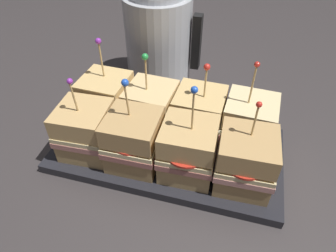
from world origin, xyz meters
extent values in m
plane|color=#383333|center=(0.00, 0.00, 0.00)|extent=(6.00, 6.00, 0.00)
cube|color=#232328|center=(0.00, 0.00, 0.01)|extent=(0.43, 0.22, 0.01)
cube|color=#232328|center=(0.00, 0.00, 0.01)|extent=(0.43, 0.22, 0.01)
cube|color=tan|center=(-0.14, -0.05, 0.04)|extent=(0.09, 0.09, 0.04)
cube|color=tan|center=(-0.14, -0.05, 0.06)|extent=(0.10, 0.10, 0.01)
cube|color=beige|center=(-0.14, -0.05, 0.07)|extent=(0.10, 0.10, 0.01)
cube|color=tan|center=(-0.14, -0.05, 0.10)|extent=(0.09, 0.09, 0.04)
cylinder|color=tan|center=(-0.15, -0.05, 0.14)|extent=(0.00, 0.01, 0.07)
sphere|color=purple|center=(-0.15, -0.05, 0.18)|extent=(0.01, 0.01, 0.01)
cube|color=tan|center=(-0.05, -0.05, 0.04)|extent=(0.09, 0.09, 0.04)
cube|color=#B26B60|center=(-0.05, -0.05, 0.06)|extent=(0.10, 0.10, 0.01)
cube|color=beige|center=(-0.05, -0.05, 0.07)|extent=(0.09, 0.09, 0.01)
cylinder|color=red|center=(-0.05, -0.06, 0.08)|extent=(0.06, 0.06, 0.00)
cube|color=tan|center=(-0.05, -0.05, 0.10)|extent=(0.09, 0.09, 0.04)
cylinder|color=tan|center=(-0.06, -0.04, 0.15)|extent=(0.00, 0.01, 0.08)
sphere|color=blue|center=(-0.06, -0.04, 0.18)|extent=(0.01, 0.01, 0.01)
cube|color=tan|center=(0.05, -0.05, 0.04)|extent=(0.09, 0.09, 0.04)
cube|color=#B26B60|center=(0.05, -0.05, 0.06)|extent=(0.10, 0.10, 0.01)
cube|color=beige|center=(0.05, -0.05, 0.07)|extent=(0.09, 0.09, 0.01)
cylinder|color=red|center=(0.05, -0.06, 0.08)|extent=(0.07, 0.07, 0.00)
cube|color=tan|center=(0.05, -0.05, 0.10)|extent=(0.09, 0.09, 0.04)
cylinder|color=tan|center=(0.05, -0.05, 0.15)|extent=(0.00, 0.01, 0.09)
sphere|color=blue|center=(0.05, -0.05, 0.19)|extent=(0.01, 0.01, 0.01)
cube|color=tan|center=(0.14, -0.05, 0.04)|extent=(0.09, 0.09, 0.04)
cube|color=tan|center=(0.14, -0.05, 0.06)|extent=(0.10, 0.10, 0.01)
cube|color=beige|center=(0.14, -0.05, 0.07)|extent=(0.09, 0.09, 0.01)
cylinder|color=red|center=(0.14, -0.06, 0.08)|extent=(0.07, 0.07, 0.00)
cube|color=tan|center=(0.14, -0.05, 0.10)|extent=(0.09, 0.09, 0.04)
cylinder|color=tan|center=(0.14, -0.04, 0.14)|extent=(0.00, 0.00, 0.07)
sphere|color=red|center=(0.14, -0.04, 0.18)|extent=(0.01, 0.01, 0.01)
cube|color=tan|center=(-0.14, 0.05, 0.04)|extent=(0.09, 0.09, 0.04)
cube|color=tan|center=(-0.14, 0.05, 0.06)|extent=(0.10, 0.10, 0.01)
cube|color=beige|center=(-0.14, 0.05, 0.07)|extent=(0.10, 0.10, 0.01)
cylinder|color=red|center=(-0.14, 0.03, 0.08)|extent=(0.07, 0.07, 0.00)
cube|color=#E0B771|center=(-0.14, 0.05, 0.10)|extent=(0.09, 0.09, 0.04)
cylinder|color=tan|center=(-0.15, 0.06, 0.15)|extent=(0.00, 0.00, 0.09)
sphere|color=purple|center=(-0.15, 0.06, 0.19)|extent=(0.01, 0.01, 0.01)
cube|color=#DBB77A|center=(-0.05, 0.05, 0.04)|extent=(0.09, 0.09, 0.04)
cube|color=#B26B60|center=(-0.05, 0.05, 0.06)|extent=(0.10, 0.10, 0.01)
cube|color=beige|center=(-0.05, 0.05, 0.07)|extent=(0.10, 0.10, 0.01)
cube|color=#E8C281|center=(-0.05, 0.05, 0.10)|extent=(0.09, 0.09, 0.04)
cylinder|color=tan|center=(-0.05, 0.04, 0.14)|extent=(0.00, 0.01, 0.08)
sphere|color=green|center=(-0.05, 0.04, 0.18)|extent=(0.01, 0.01, 0.01)
cube|color=tan|center=(0.05, 0.05, 0.04)|extent=(0.09, 0.09, 0.04)
cube|color=#B26B60|center=(0.05, 0.05, 0.06)|extent=(0.10, 0.10, 0.01)
cube|color=beige|center=(0.05, 0.05, 0.07)|extent=(0.09, 0.09, 0.01)
cylinder|color=red|center=(0.05, 0.03, 0.08)|extent=(0.07, 0.07, 0.00)
cube|color=#E0B771|center=(0.05, 0.05, 0.10)|extent=(0.09, 0.09, 0.04)
cylinder|color=tan|center=(0.06, 0.04, 0.15)|extent=(0.00, 0.01, 0.07)
sphere|color=red|center=(0.06, 0.04, 0.18)|extent=(0.01, 0.01, 0.01)
cube|color=beige|center=(0.14, 0.05, 0.04)|extent=(0.09, 0.09, 0.04)
cube|color=tan|center=(0.14, 0.05, 0.06)|extent=(0.10, 0.10, 0.01)
cube|color=beige|center=(0.14, 0.05, 0.07)|extent=(0.10, 0.10, 0.01)
cylinder|color=red|center=(0.14, 0.03, 0.08)|extent=(0.05, 0.05, 0.00)
cube|color=beige|center=(0.14, 0.05, 0.10)|extent=(0.09, 0.09, 0.04)
cylinder|color=tan|center=(0.13, 0.04, 0.15)|extent=(0.00, 0.00, 0.09)
sphere|color=red|center=(0.13, 0.04, 0.19)|extent=(0.01, 0.01, 0.01)
cylinder|color=#B7BABF|center=(-0.09, 0.25, 0.11)|extent=(0.16, 0.16, 0.22)
cube|color=black|center=(0.00, 0.25, 0.12)|extent=(0.02, 0.02, 0.13)
camera|label=1|loc=(0.11, -0.39, 0.43)|focal=32.00mm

